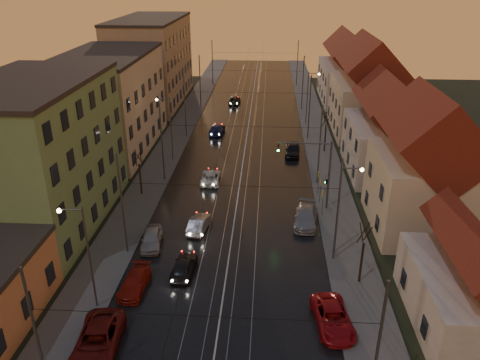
% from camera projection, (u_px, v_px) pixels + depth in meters
% --- Properties ---
extents(ground, '(160.00, 160.00, 0.00)m').
position_uv_depth(ground, '(218.00, 332.00, 30.83)').
color(ground, black).
rests_on(ground, ground).
extents(road, '(16.00, 120.00, 0.04)m').
position_uv_depth(road, '(247.00, 135.00, 67.18)').
color(road, black).
rests_on(road, ground).
extents(sidewalk_left, '(4.00, 120.00, 0.15)m').
position_uv_depth(sidewalk_left, '(178.00, 134.00, 67.72)').
color(sidewalk_left, '#4C4C4C').
rests_on(sidewalk_left, ground).
extents(sidewalk_right, '(4.00, 120.00, 0.15)m').
position_uv_depth(sidewalk_right, '(317.00, 136.00, 66.60)').
color(sidewalk_right, '#4C4C4C').
rests_on(sidewalk_right, ground).
extents(tram_rail_0, '(0.06, 120.00, 0.03)m').
position_uv_depth(tram_rail_0, '(232.00, 135.00, 67.29)').
color(tram_rail_0, gray).
rests_on(tram_rail_0, road).
extents(tram_rail_1, '(0.06, 120.00, 0.03)m').
position_uv_depth(tram_rail_1, '(242.00, 135.00, 67.21)').
color(tram_rail_1, gray).
rests_on(tram_rail_1, road).
extents(tram_rail_2, '(0.06, 120.00, 0.03)m').
position_uv_depth(tram_rail_2, '(252.00, 135.00, 67.13)').
color(tram_rail_2, gray).
rests_on(tram_rail_2, road).
extents(tram_rail_3, '(0.06, 120.00, 0.03)m').
position_uv_depth(tram_rail_3, '(262.00, 135.00, 67.05)').
color(tram_rail_3, gray).
rests_on(tram_rail_3, road).
extents(apartment_left_1, '(10.00, 18.00, 13.00)m').
position_uv_depth(apartment_left_1, '(39.00, 157.00, 41.85)').
color(apartment_left_1, '#638856').
rests_on(apartment_left_1, ground).
extents(apartment_left_2, '(10.00, 20.00, 12.00)m').
position_uv_depth(apartment_left_2, '(110.00, 104.00, 60.24)').
color(apartment_left_2, beige).
rests_on(apartment_left_2, ground).
extents(apartment_left_3, '(10.00, 24.00, 14.00)m').
position_uv_depth(apartment_left_3, '(152.00, 62.00, 81.65)').
color(apartment_left_3, '#947C60').
rests_on(apartment_left_3, ground).
extents(house_right_0, '(8.16, 10.20, 5.80)m').
position_uv_depth(house_right_0, '(479.00, 287.00, 30.49)').
color(house_right_0, beige).
rests_on(house_right_0, ground).
extents(house_right_1, '(8.67, 10.20, 10.80)m').
position_uv_depth(house_right_1, '(426.00, 173.00, 41.26)').
color(house_right_1, beige).
rests_on(house_right_1, ground).
extents(house_right_2, '(9.18, 12.24, 9.20)m').
position_uv_depth(house_right_2, '(390.00, 134.00, 53.41)').
color(house_right_2, beige).
rests_on(house_right_2, ground).
extents(house_right_3, '(9.18, 14.28, 11.50)m').
position_uv_depth(house_right_3, '(367.00, 92.00, 66.57)').
color(house_right_3, beige).
rests_on(house_right_3, ground).
extents(house_right_4, '(9.18, 16.32, 10.00)m').
position_uv_depth(house_right_4, '(348.00, 72.00, 83.25)').
color(house_right_4, beige).
rests_on(house_right_4, ground).
extents(catenary_pole_l_0, '(0.16, 0.16, 9.00)m').
position_uv_depth(catenary_pole_l_0, '(37.00, 340.00, 24.00)').
color(catenary_pole_l_0, '#595B60').
rests_on(catenary_pole_l_0, ground).
extents(catenary_pole_r_0, '(0.16, 0.16, 9.00)m').
position_uv_depth(catenary_pole_r_0, '(377.00, 356.00, 23.03)').
color(catenary_pole_r_0, '#595B60').
rests_on(catenary_pole_r_0, ground).
extents(catenary_pole_l_1, '(0.16, 0.16, 9.00)m').
position_uv_depth(catenary_pole_l_1, '(122.00, 205.00, 37.64)').
color(catenary_pole_l_1, '#595B60').
rests_on(catenary_pole_l_1, ground).
extents(catenary_pole_r_1, '(0.16, 0.16, 9.00)m').
position_uv_depth(catenary_pole_r_1, '(338.00, 212.00, 36.67)').
color(catenary_pole_r_1, '#595B60').
rests_on(catenary_pole_r_1, ground).
extents(catenary_pole_l_2, '(0.16, 0.16, 9.00)m').
position_uv_depth(catenary_pole_l_2, '(162.00, 142.00, 51.27)').
color(catenary_pole_l_2, '#595B60').
rests_on(catenary_pole_l_2, ground).
extents(catenary_pole_r_2, '(0.16, 0.16, 9.00)m').
position_uv_depth(catenary_pole_r_2, '(320.00, 146.00, 50.31)').
color(catenary_pole_r_2, '#595B60').
rests_on(catenary_pole_r_2, ground).
extents(catenary_pole_l_3, '(0.16, 0.16, 9.00)m').
position_uv_depth(catenary_pole_l_3, '(185.00, 106.00, 64.91)').
color(catenary_pole_l_3, '#595B60').
rests_on(catenary_pole_l_3, ground).
extents(catenary_pole_r_3, '(0.16, 0.16, 9.00)m').
position_uv_depth(catenary_pole_r_3, '(309.00, 108.00, 63.94)').
color(catenary_pole_r_3, '#595B60').
rests_on(catenary_pole_r_3, ground).
extents(catenary_pole_l_4, '(0.16, 0.16, 9.00)m').
position_uv_depth(catenary_pole_l_4, '(200.00, 82.00, 78.54)').
color(catenary_pole_l_4, '#595B60').
rests_on(catenary_pole_l_4, ground).
extents(catenary_pole_r_4, '(0.16, 0.16, 9.00)m').
position_uv_depth(catenary_pole_r_4, '(303.00, 83.00, 77.58)').
color(catenary_pole_r_4, '#595B60').
rests_on(catenary_pole_r_4, ground).
extents(catenary_pole_l_5, '(0.16, 0.16, 9.00)m').
position_uv_depth(catenary_pole_l_5, '(212.00, 62.00, 94.91)').
color(catenary_pole_l_5, '#595B60').
rests_on(catenary_pole_l_5, ground).
extents(catenary_pole_r_5, '(0.16, 0.16, 9.00)m').
position_uv_depth(catenary_pole_r_5, '(297.00, 63.00, 93.94)').
color(catenary_pole_r_5, '#595B60').
rests_on(catenary_pole_r_5, ground).
extents(street_lamp_0, '(1.75, 0.32, 8.00)m').
position_uv_depth(street_lamp_0, '(84.00, 248.00, 31.14)').
color(street_lamp_0, '#595B60').
rests_on(street_lamp_0, ground).
extents(street_lamp_1, '(1.75, 0.32, 8.00)m').
position_uv_depth(street_lamp_1, '(343.00, 202.00, 37.39)').
color(street_lamp_1, '#595B60').
rests_on(street_lamp_1, ground).
extents(street_lamp_2, '(1.75, 0.32, 8.00)m').
position_uv_depth(street_lamp_2, '(168.00, 123.00, 56.60)').
color(street_lamp_2, '#595B60').
rests_on(street_lamp_2, ground).
extents(street_lamp_3, '(1.75, 0.32, 8.00)m').
position_uv_depth(street_lamp_3, '(310.00, 93.00, 70.12)').
color(street_lamp_3, '#595B60').
rests_on(street_lamp_3, ground).
extents(traffic_light_mast, '(5.30, 0.32, 7.20)m').
position_uv_depth(traffic_light_mast, '(319.00, 166.00, 44.84)').
color(traffic_light_mast, '#595B60').
rests_on(traffic_light_mast, ground).
extents(bare_tree_0, '(1.09, 1.09, 5.11)m').
position_uv_depth(bare_tree_0, '(140.00, 173.00, 48.56)').
color(bare_tree_0, black).
rests_on(bare_tree_0, ground).
extents(bare_tree_1, '(1.09, 1.09, 5.11)m').
position_uv_depth(bare_tree_1, '(362.00, 255.00, 34.69)').
color(bare_tree_1, black).
rests_on(bare_tree_1, ground).
extents(bare_tree_2, '(1.09, 1.09, 5.11)m').
position_uv_depth(bare_tree_2, '(325.00, 134.00, 60.13)').
color(bare_tree_2, black).
rests_on(bare_tree_2, ground).
extents(driving_car_0, '(1.88, 4.08, 1.36)m').
position_uv_depth(driving_car_0, '(184.00, 266.00, 36.56)').
color(driving_car_0, black).
rests_on(driving_car_0, ground).
extents(driving_car_1, '(1.91, 4.20, 1.34)m').
position_uv_depth(driving_car_1, '(199.00, 224.00, 42.65)').
color(driving_car_1, '#95959A').
rests_on(driving_car_1, ground).
extents(driving_car_2, '(2.18, 4.49, 1.23)m').
position_uv_depth(driving_car_2, '(211.00, 177.00, 52.27)').
color(driving_car_2, silver).
rests_on(driving_car_2, ground).
extents(driving_car_3, '(2.12, 4.86, 1.39)m').
position_uv_depth(driving_car_3, '(217.00, 129.00, 67.66)').
color(driving_car_3, navy).
rests_on(driving_car_3, ground).
extents(driving_car_4, '(2.11, 4.39, 1.45)m').
position_uv_depth(driving_car_4, '(235.00, 100.00, 82.54)').
color(driving_car_4, black).
rests_on(driving_car_4, ground).
extents(parked_left_1, '(3.05, 5.84, 1.57)m').
position_uv_depth(parked_left_1, '(98.00, 341.00, 29.07)').
color(parked_left_1, '#611210').
rests_on(parked_left_1, ground).
extents(parked_left_2, '(1.92, 4.30, 1.22)m').
position_uv_depth(parked_left_2, '(134.00, 283.00, 34.72)').
color(parked_left_2, maroon).
rests_on(parked_left_2, ground).
extents(parked_left_3, '(2.19, 4.35, 1.42)m').
position_uv_depth(parked_left_3, '(152.00, 238.00, 40.21)').
color(parked_left_3, '#A6A6AC').
rests_on(parked_left_3, ground).
extents(parked_right_0, '(2.87, 5.15, 1.36)m').
position_uv_depth(parked_right_0, '(333.00, 318.00, 31.12)').
color(parked_right_0, '#AA1119').
rests_on(parked_right_0, ground).
extents(parked_right_1, '(2.62, 5.21, 1.45)m').
position_uv_depth(parked_right_1, '(306.00, 217.00, 43.70)').
color(parked_right_1, '#A4A3A8').
rests_on(parked_right_1, ground).
extents(parked_right_2, '(2.09, 4.57, 1.52)m').
position_uv_depth(parked_right_2, '(293.00, 150.00, 59.79)').
color(parked_right_2, black).
rests_on(parked_right_2, ground).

